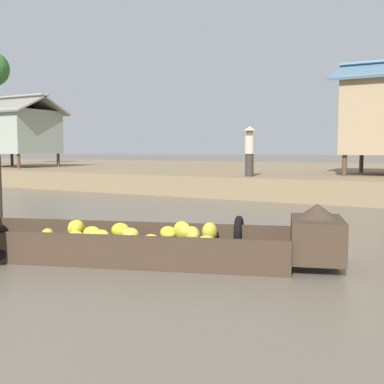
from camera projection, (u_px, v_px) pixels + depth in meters
ground_plane at (230, 220)px, 10.96m from camera, size 300.00×300.00×0.00m
riverbank_strip at (355, 176)px, 23.19m from camera, size 160.00×20.00×0.72m
banana_boat at (126, 239)px, 7.06m from camera, size 6.15×3.01×0.87m
stilt_house_left at (14, 131)px, 25.10m from camera, size 4.67×3.49×3.68m
vendor_person at (250, 149)px, 16.00m from camera, size 0.44×0.44×1.66m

